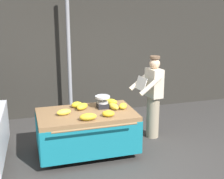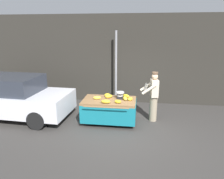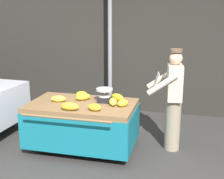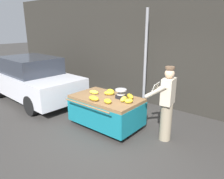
% 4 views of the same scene
% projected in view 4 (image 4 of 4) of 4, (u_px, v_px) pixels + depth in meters
% --- Properties ---
extents(ground_plane, '(60.00, 60.00, 0.00)m').
position_uv_depth(ground_plane, '(105.00, 141.00, 4.83)').
color(ground_plane, '#383533').
extents(back_wall, '(16.00, 0.24, 3.71)m').
position_uv_depth(back_wall, '(168.00, 49.00, 6.49)').
color(back_wall, '#2D2B26').
rests_on(back_wall, ground).
extents(street_pole, '(0.09, 0.09, 3.05)m').
position_uv_depth(street_pole, '(145.00, 60.00, 6.48)').
color(street_pole, gray).
rests_on(street_pole, ground).
extents(banana_cart, '(1.78, 1.26, 0.82)m').
position_uv_depth(banana_cart, '(106.00, 105.00, 5.37)').
color(banana_cart, olive).
rests_on(banana_cart, ground).
extents(weighing_scale, '(0.28, 0.28, 0.24)m').
position_uv_depth(weighing_scale, '(121.00, 94.00, 5.18)').
color(weighing_scale, black).
rests_on(weighing_scale, banana_cart).
extents(banana_bunch_0, '(0.28, 0.18, 0.11)m').
position_uv_depth(banana_bunch_0, '(94.00, 92.00, 5.53)').
color(banana_bunch_0, yellow).
rests_on(banana_bunch_0, banana_cart).
extents(banana_bunch_1, '(0.29, 0.17, 0.12)m').
position_uv_depth(banana_bunch_1, '(94.00, 98.00, 5.04)').
color(banana_bunch_1, gold).
rests_on(banana_bunch_1, banana_cart).
extents(banana_bunch_2, '(0.25, 0.22, 0.10)m').
position_uv_depth(banana_bunch_2, '(108.00, 101.00, 4.87)').
color(banana_bunch_2, gold).
rests_on(banana_bunch_2, banana_cart).
extents(banana_bunch_3, '(0.23, 0.17, 0.12)m').
position_uv_depth(banana_bunch_3, '(111.00, 91.00, 5.60)').
color(banana_bunch_3, gold).
rests_on(banana_bunch_3, banana_cart).
extents(banana_bunch_4, '(0.20, 0.31, 0.11)m').
position_uv_depth(banana_bunch_4, '(124.00, 99.00, 5.00)').
color(banana_bunch_4, yellow).
rests_on(banana_bunch_4, banana_cart).
extents(banana_bunch_5, '(0.22, 0.25, 0.11)m').
position_uv_depth(banana_bunch_5, '(129.00, 101.00, 4.87)').
color(banana_bunch_5, yellow).
rests_on(banana_bunch_5, banana_cart).
extents(banana_bunch_6, '(0.28, 0.23, 0.12)m').
position_uv_depth(banana_bunch_6, '(130.00, 96.00, 5.17)').
color(banana_bunch_6, gold).
rests_on(banana_bunch_6, banana_cart).
extents(banana_bunch_7, '(0.30, 0.29, 0.12)m').
position_uv_depth(banana_bunch_7, '(109.00, 93.00, 5.45)').
color(banana_bunch_7, gold).
rests_on(banana_bunch_7, banana_cart).
extents(vendor_person, '(0.62, 0.57, 1.71)m').
position_uv_depth(vendor_person, '(166.00, 104.00, 4.68)').
color(vendor_person, gray).
rests_on(vendor_person, ground).
extents(parked_car, '(3.98, 1.90, 1.51)m').
position_uv_depth(parked_car, '(33.00, 79.00, 7.40)').
color(parked_car, silver).
rests_on(parked_car, ground).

